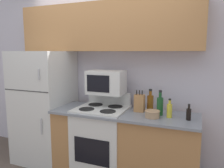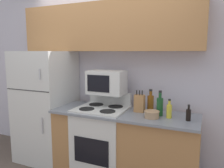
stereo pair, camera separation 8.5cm
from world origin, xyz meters
name	(u,v)px [view 1 (the left image)]	position (x,y,z in m)	size (l,w,h in m)	color
wall_back	(110,76)	(0.00, 0.75, 1.27)	(8.00, 0.05, 2.55)	silver
lower_cabinets	(124,145)	(0.38, 0.29, 0.44)	(1.81, 0.62, 0.88)	#B27A47
refrigerator	(44,106)	(-0.91, 0.36, 0.82)	(0.75, 0.74, 1.64)	silver
upper_cabinets	(105,27)	(0.00, 0.58, 1.96)	(2.57, 0.30, 0.65)	#B27A47
stove	(102,140)	(0.07, 0.28, 0.47)	(0.65, 0.61, 1.06)	silver
microwave	(106,82)	(0.08, 0.41, 1.22)	(0.49, 0.31, 0.31)	silver
knife_block	(139,103)	(0.55, 0.38, 0.99)	(0.12, 0.09, 0.28)	#B27A47
bowl	(152,114)	(0.75, 0.19, 0.92)	(0.18, 0.18, 0.08)	tan
bottle_cooking_spray	(169,110)	(0.93, 0.26, 0.97)	(0.06, 0.06, 0.22)	gold
bottle_soy_sauce	(189,114)	(1.14, 0.24, 0.95)	(0.05, 0.05, 0.18)	black
bottle_whiskey	(150,102)	(0.67, 0.47, 0.99)	(0.08, 0.08, 0.28)	brown
bottle_wine_green	(160,105)	(0.82, 0.32, 1.00)	(0.08, 0.08, 0.30)	#194C23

